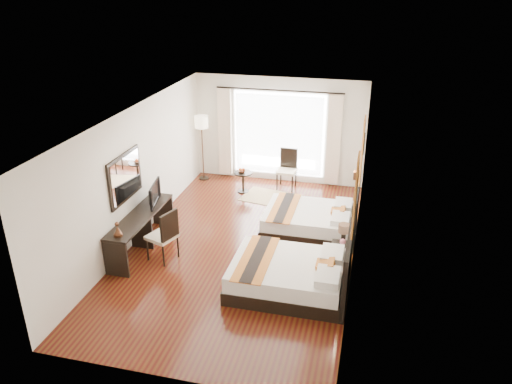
% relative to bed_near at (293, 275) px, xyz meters
% --- Properties ---
extents(floor, '(4.50, 7.50, 0.01)m').
position_rel_bed_near_xyz_m(floor, '(-1.26, 1.22, -0.31)').
color(floor, '#3E0D0B').
rests_on(floor, ground).
extents(ceiling, '(4.50, 7.50, 0.02)m').
position_rel_bed_near_xyz_m(ceiling, '(-1.26, 1.22, 2.49)').
color(ceiling, white).
rests_on(ceiling, wall_headboard).
extents(wall_headboard, '(0.01, 7.50, 2.80)m').
position_rel_bed_near_xyz_m(wall_headboard, '(0.98, 1.22, 1.10)').
color(wall_headboard, silver).
rests_on(wall_headboard, floor).
extents(wall_desk, '(0.01, 7.50, 2.80)m').
position_rel_bed_near_xyz_m(wall_desk, '(-3.51, 1.22, 1.10)').
color(wall_desk, silver).
rests_on(wall_desk, floor).
extents(wall_window, '(4.50, 0.01, 2.80)m').
position_rel_bed_near_xyz_m(wall_window, '(-1.26, 4.97, 1.10)').
color(wall_window, silver).
rests_on(wall_window, floor).
extents(wall_entry, '(4.50, 0.01, 2.80)m').
position_rel_bed_near_xyz_m(wall_entry, '(-1.26, -2.52, 1.10)').
color(wall_entry, silver).
rests_on(wall_entry, floor).
extents(window_glass, '(2.40, 0.02, 2.20)m').
position_rel_bed_near_xyz_m(window_glass, '(-1.26, 4.95, 1.00)').
color(window_glass, white).
rests_on(window_glass, wall_window).
extents(sheer_curtain, '(2.30, 0.02, 2.10)m').
position_rel_bed_near_xyz_m(sheer_curtain, '(-1.26, 4.89, 1.00)').
color(sheer_curtain, white).
rests_on(sheer_curtain, wall_window).
extents(drape_left, '(0.35, 0.14, 2.35)m').
position_rel_bed_near_xyz_m(drape_left, '(-2.71, 4.85, 0.98)').
color(drape_left, beige).
rests_on(drape_left, floor).
extents(drape_right, '(0.35, 0.14, 2.35)m').
position_rel_bed_near_xyz_m(drape_right, '(0.19, 4.85, 0.98)').
color(drape_right, beige).
rests_on(drape_right, floor).
extents(art_panel_near, '(0.03, 0.50, 1.35)m').
position_rel_bed_near_xyz_m(art_panel_near, '(0.97, -0.00, 1.65)').
color(art_panel_near, maroon).
rests_on(art_panel_near, wall_headboard).
extents(art_panel_far, '(0.03, 0.50, 1.35)m').
position_rel_bed_near_xyz_m(art_panel_far, '(0.97, 2.23, 1.65)').
color(art_panel_far, maroon).
rests_on(art_panel_far, wall_headboard).
extents(wall_sconce, '(0.10, 0.14, 0.14)m').
position_rel_bed_near_xyz_m(wall_sconce, '(0.93, 0.97, 1.62)').
color(wall_sconce, '#492A1A').
rests_on(wall_sconce, wall_headboard).
extents(mirror_frame, '(0.04, 1.25, 0.95)m').
position_rel_bed_near_xyz_m(mirror_frame, '(-3.48, 0.72, 1.25)').
color(mirror_frame, black).
rests_on(mirror_frame, wall_desk).
extents(mirror_glass, '(0.01, 1.12, 0.82)m').
position_rel_bed_near_xyz_m(mirror_glass, '(-3.46, 0.72, 1.25)').
color(mirror_glass, white).
rests_on(mirror_glass, mirror_frame).
extents(bed_near, '(2.08, 1.62, 1.17)m').
position_rel_bed_near_xyz_m(bed_near, '(0.00, 0.00, 0.00)').
color(bed_near, black).
rests_on(bed_near, floor).
extents(bed_far, '(1.97, 1.54, 1.11)m').
position_rel_bed_near_xyz_m(bed_far, '(0.05, 2.23, -0.01)').
color(bed_far, black).
rests_on(bed_far, floor).
extents(nightstand, '(0.38, 0.47, 0.46)m').
position_rel_bed_near_xyz_m(nightstand, '(0.76, 0.97, -0.08)').
color(nightstand, black).
rests_on(nightstand, floor).
extents(table_lamp, '(0.22, 0.22, 0.35)m').
position_rel_bed_near_xyz_m(table_lamp, '(0.78, 1.09, 0.43)').
color(table_lamp, black).
rests_on(table_lamp, nightstand).
extents(vase, '(0.16, 0.16, 0.15)m').
position_rel_bed_near_xyz_m(vase, '(0.79, 0.77, 0.27)').
color(vase, black).
rests_on(vase, nightstand).
extents(console_desk, '(0.50, 2.20, 0.76)m').
position_rel_bed_near_xyz_m(console_desk, '(-3.25, 0.72, 0.07)').
color(console_desk, black).
rests_on(console_desk, floor).
extents(television, '(0.26, 0.81, 0.46)m').
position_rel_bed_near_xyz_m(television, '(-3.23, 1.27, 0.68)').
color(television, black).
rests_on(television, console_desk).
extents(bronze_figurine, '(0.20, 0.20, 0.25)m').
position_rel_bed_near_xyz_m(bronze_figurine, '(-3.25, -0.17, 0.57)').
color(bronze_figurine, '#492A1A').
rests_on(bronze_figurine, console_desk).
extents(desk_chair, '(0.63, 0.63, 1.07)m').
position_rel_bed_near_xyz_m(desk_chair, '(-2.65, 0.41, 0.02)').
color(desk_chair, beige).
rests_on(desk_chair, floor).
extents(floor_lamp, '(0.36, 0.36, 1.77)m').
position_rel_bed_near_xyz_m(floor_lamp, '(-3.26, 4.55, 1.19)').
color(floor_lamp, black).
rests_on(floor_lamp, floor).
extents(side_table, '(0.47, 0.47, 0.54)m').
position_rel_bed_near_xyz_m(side_table, '(-1.98, 3.96, -0.03)').
color(side_table, black).
rests_on(side_table, floor).
extents(fruit_bowl, '(0.23, 0.23, 0.05)m').
position_rel_bed_near_xyz_m(fruit_bowl, '(-2.01, 3.94, 0.26)').
color(fruit_bowl, '#4B361A').
rests_on(fruit_bowl, side_table).
extents(window_chair, '(0.51, 0.51, 1.04)m').
position_rel_bed_near_xyz_m(window_chair, '(-0.94, 4.48, 0.01)').
color(window_chair, beige).
rests_on(window_chair, floor).
extents(jute_rug, '(1.53, 1.18, 0.01)m').
position_rel_bed_near_xyz_m(jute_rug, '(-1.22, 3.76, -0.30)').
color(jute_rug, tan).
rests_on(jute_rug, floor).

